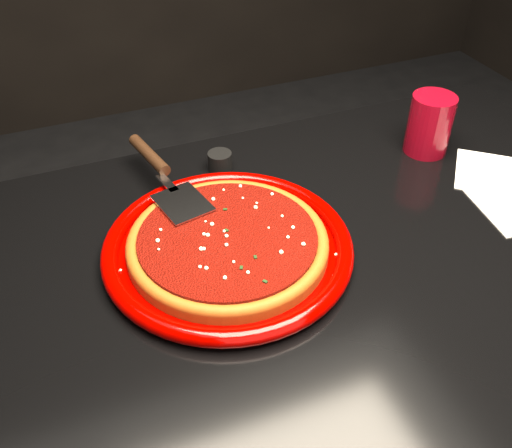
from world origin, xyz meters
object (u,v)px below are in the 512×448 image
(plate, at_px, (228,247))
(ramekin, at_px, (220,161))
(cup, at_px, (430,124))
(pizza_server, at_px, (165,175))
(table, at_px, (316,387))

(plate, relative_size, ramekin, 8.64)
(ramekin, bearing_deg, plate, -106.41)
(plate, height_order, cup, cup)
(plate, xyz_separation_m, pizza_server, (-0.05, 0.18, 0.03))
(pizza_server, bearing_deg, ramekin, 11.39)
(plate, bearing_deg, pizza_server, 104.86)
(cup, relative_size, ramekin, 2.58)
(pizza_server, relative_size, cup, 2.69)
(plate, relative_size, cup, 3.35)
(table, distance_m, cup, 0.57)
(plate, height_order, pizza_server, pizza_server)
(table, relative_size, plate, 3.04)
(pizza_server, height_order, cup, cup)
(plate, bearing_deg, cup, 16.71)
(pizza_server, height_order, ramekin, pizza_server)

